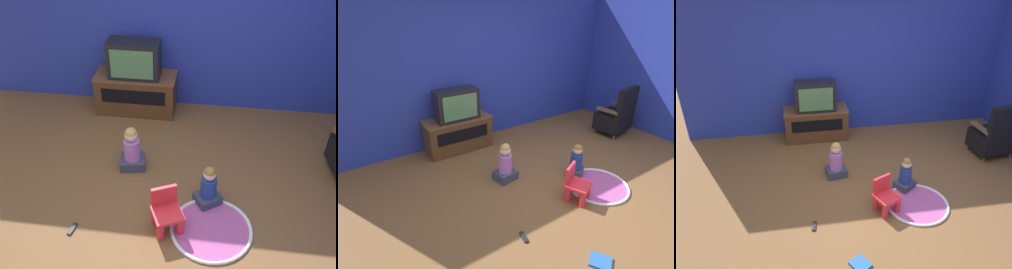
# 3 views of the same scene
# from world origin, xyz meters

# --- Properties ---
(ground_plane) EXTENTS (30.00, 30.00, 0.00)m
(ground_plane) POSITION_xyz_m (0.00, 0.00, 0.00)
(ground_plane) COLOR brown
(wall_back) EXTENTS (5.84, 0.12, 2.59)m
(wall_back) POSITION_xyz_m (-0.08, 2.31, 1.30)
(wall_back) COLOR #23339E
(wall_back) RESTS_ON ground_plane
(tv_cabinet) EXTENTS (1.12, 0.48, 0.57)m
(tv_cabinet) POSITION_xyz_m (-0.71, 1.99, 0.30)
(tv_cabinet) COLOR #4C2D19
(tv_cabinet) RESTS_ON ground_plane
(television) EXTENTS (0.69, 0.33, 0.51)m
(television) POSITION_xyz_m (-0.71, 1.95, 0.83)
(television) COLOR black
(television) RESTS_ON tv_cabinet
(black_armchair) EXTENTS (0.66, 0.58, 0.95)m
(black_armchair) POSITION_xyz_m (2.11, 0.93, 0.37)
(black_armchair) COLOR brown
(black_armchair) RESTS_ON ground_plane
(yellow_kid_chair) EXTENTS (0.38, 0.37, 0.46)m
(yellow_kid_chair) POSITION_xyz_m (0.01, -0.08, 0.19)
(yellow_kid_chair) COLOR red
(yellow_kid_chair) RESTS_ON ground_plane
(play_mat) EXTENTS (0.85, 0.85, 0.04)m
(play_mat) POSITION_xyz_m (0.46, -0.07, 0.01)
(play_mat) COLOR #A54C8C
(play_mat) RESTS_ON ground_plane
(child_watching_left) EXTENTS (0.33, 0.30, 0.57)m
(child_watching_left) POSITION_xyz_m (-0.52, 0.77, 0.25)
(child_watching_left) COLOR #33384C
(child_watching_left) RESTS_ON ground_plane
(child_watching_center) EXTENTS (0.34, 0.33, 0.50)m
(child_watching_center) POSITION_xyz_m (0.40, 0.30, 0.22)
(child_watching_center) COLOR #33384C
(child_watching_center) RESTS_ON ground_plane
(book) EXTENTS (0.26, 0.27, 0.02)m
(book) POSITION_xyz_m (-0.50, -0.91, 0.01)
(book) COLOR #235699
(book) RESTS_ON ground_plane
(remote_control) EXTENTS (0.07, 0.16, 0.02)m
(remote_control) POSITION_xyz_m (-0.94, -0.26, 0.01)
(remote_control) COLOR black
(remote_control) RESTS_ON ground_plane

